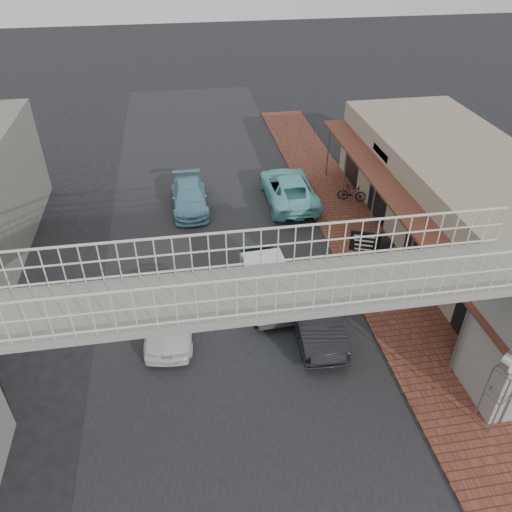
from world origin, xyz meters
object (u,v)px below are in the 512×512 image
object	(u,v)px
street_clock	(510,365)
arrow_sign	(385,245)
dark_sedan	(314,313)
angkot_van	(268,282)
angkot_curb	(289,188)
motorcycle_far	(352,193)
angkot_far	(189,197)
white_hatchback	(171,315)
motorcycle_near	(353,267)

from	to	relation	value
street_clock	arrow_sign	xyz separation A→B (m)	(-1.12, 6.30, -0.11)
dark_sedan	street_clock	world-z (taller)	street_clock
angkot_van	street_clock	distance (m)	8.68
angkot_curb	motorcycle_far	distance (m)	3.31
angkot_curb	angkot_far	size ratio (longest dim) A/B	1.24
white_hatchback	motorcycle_near	size ratio (longest dim) A/B	2.30
motorcycle_far	street_clock	bearing A→B (deg)	-157.91
angkot_far	angkot_van	distance (m)	8.57
white_hatchback	street_clock	xyz separation A→B (m)	(9.21, -5.69, 1.88)
dark_sedan	street_clock	xyz separation A→B (m)	(4.09, -4.91, 1.85)
white_hatchback	arrow_sign	bearing A→B (deg)	11.85
motorcycle_far	dark_sedan	bearing A→B (deg)	177.28
motorcycle_far	motorcycle_near	bearing A→B (deg)	-174.62
angkot_van	angkot_curb	bearing A→B (deg)	68.85
angkot_van	street_clock	bearing A→B (deg)	-53.06
arrow_sign	motorcycle_near	bearing A→B (deg)	135.72
white_hatchback	angkot_curb	bearing A→B (deg)	62.20
white_hatchback	arrow_sign	world-z (taller)	arrow_sign
white_hatchback	angkot_curb	world-z (taller)	angkot_curb
angkot_van	arrow_sign	distance (m)	4.61
motorcycle_far	street_clock	size ratio (longest dim) A/B	0.50
angkot_van	motorcycle_far	distance (m)	9.41
angkot_far	street_clock	distance (m)	16.90
angkot_curb	motorcycle_near	bearing A→B (deg)	99.77
motorcycle_near	arrow_sign	size ratio (longest dim) A/B	0.61
white_hatchback	dark_sedan	bearing A→B (deg)	-1.14
motorcycle_near	motorcycle_far	world-z (taller)	motorcycle_near
street_clock	angkot_far	bearing A→B (deg)	94.80
angkot_van	motorcycle_far	size ratio (longest dim) A/B	2.39
dark_sedan	motorcycle_near	xyz separation A→B (m)	(2.37, 2.73, -0.16)
motorcycle_near	street_clock	xyz separation A→B (m)	(1.71, -7.63, 2.01)
white_hatchback	dark_sedan	size ratio (longest dim) A/B	0.93
white_hatchback	angkot_van	xyz separation A→B (m)	(3.70, 0.86, 0.39)
angkot_curb	dark_sedan	bearing A→B (deg)	83.13
motorcycle_far	street_clock	xyz separation A→B (m)	(-0.33, -13.90, 2.03)
angkot_van	motorcycle_near	xyz separation A→B (m)	(3.80, 1.09, -0.52)
white_hatchback	angkot_far	xyz separation A→B (m)	(1.13, 9.02, -0.08)
dark_sedan	angkot_curb	bearing A→B (deg)	84.82
angkot_far	motorcycle_far	bearing A→B (deg)	-6.28
white_hatchback	angkot_far	distance (m)	9.09
white_hatchback	motorcycle_far	xyz separation A→B (m)	(9.54, 8.21, -0.15)
white_hatchback	angkot_far	bearing A→B (deg)	90.38
white_hatchback	angkot_van	distance (m)	3.82
dark_sedan	arrow_sign	distance (m)	3.71
angkot_far	motorcycle_far	size ratio (longest dim) A/B	2.85
dark_sedan	angkot_curb	xyz separation A→B (m)	(1.19, 9.69, 0.00)
street_clock	motorcycle_far	bearing A→B (deg)	64.67
dark_sedan	angkot_curb	size ratio (longest dim) A/B	0.84
white_hatchback	angkot_curb	xyz separation A→B (m)	(6.32, 8.91, 0.03)
angkot_curb	angkot_van	world-z (taller)	angkot_van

